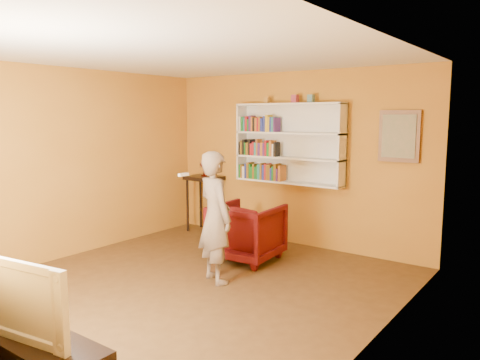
{
  "coord_description": "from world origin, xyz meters",
  "views": [
    {
      "loc": [
        3.66,
        -3.88,
        2.02
      ],
      "look_at": [
        0.25,
        0.75,
        1.23
      ],
      "focal_mm": 35.0,
      "sensor_mm": 36.0,
      "label": 1
    }
  ],
  "objects_px": {
    "ruby_lustre": "(204,166)",
    "person": "(215,217)",
    "television": "(27,296)",
    "bookshelf": "(291,144)",
    "console_table": "(204,186)",
    "armchair": "(247,232)"
  },
  "relations": [
    {
      "from": "armchair",
      "to": "television",
      "type": "height_order",
      "value": "television"
    },
    {
      "from": "person",
      "to": "console_table",
      "type": "bearing_deg",
      "value": -22.98
    },
    {
      "from": "ruby_lustre",
      "to": "person",
      "type": "distance_m",
      "value": 2.57
    },
    {
      "from": "bookshelf",
      "to": "ruby_lustre",
      "type": "relative_size",
      "value": 7.17
    },
    {
      "from": "console_table",
      "to": "television",
      "type": "relative_size",
      "value": 0.99
    },
    {
      "from": "television",
      "to": "bookshelf",
      "type": "bearing_deg",
      "value": 88.94
    },
    {
      "from": "bookshelf",
      "to": "television",
      "type": "xyz_separation_m",
      "value": [
        0.61,
        -4.66,
        -0.82
      ]
    },
    {
      "from": "bookshelf",
      "to": "television",
      "type": "height_order",
      "value": "bookshelf"
    },
    {
      "from": "ruby_lustre",
      "to": "console_table",
      "type": "bearing_deg",
      "value": -63.43
    },
    {
      "from": "console_table",
      "to": "person",
      "type": "relative_size",
      "value": 0.61
    },
    {
      "from": "person",
      "to": "television",
      "type": "relative_size",
      "value": 1.62
    },
    {
      "from": "ruby_lustre",
      "to": "armchair",
      "type": "xyz_separation_m",
      "value": [
        1.57,
        -0.91,
        -0.76
      ]
    },
    {
      "from": "ruby_lustre",
      "to": "television",
      "type": "distance_m",
      "value": 5.04
    },
    {
      "from": "bookshelf",
      "to": "person",
      "type": "relative_size",
      "value": 1.12
    },
    {
      "from": "armchair",
      "to": "ruby_lustre",
      "type": "bearing_deg",
      "value": -34.31
    },
    {
      "from": "console_table",
      "to": "television",
      "type": "height_order",
      "value": "television"
    },
    {
      "from": "bookshelf",
      "to": "television",
      "type": "relative_size",
      "value": 1.82
    },
    {
      "from": "ruby_lustre",
      "to": "person",
      "type": "bearing_deg",
      "value": -46.29
    },
    {
      "from": "ruby_lustre",
      "to": "television",
      "type": "relative_size",
      "value": 0.25
    },
    {
      "from": "console_table",
      "to": "bookshelf",
      "type": "bearing_deg",
      "value": 5.58
    },
    {
      "from": "armchair",
      "to": "television",
      "type": "relative_size",
      "value": 0.9
    },
    {
      "from": "person",
      "to": "ruby_lustre",
      "type": "bearing_deg",
      "value": -22.98
    }
  ]
}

